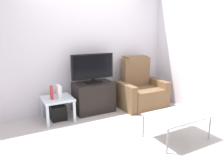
{
  "coord_description": "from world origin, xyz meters",
  "views": [
    {
      "loc": [
        -1.65,
        -3.08,
        1.64
      ],
      "look_at": [
        0.28,
        0.5,
        0.7
      ],
      "focal_mm": 34.85,
      "sensor_mm": 36.0,
      "label": 1
    }
  ],
  "objects_px": {
    "tv_stand": "(94,97)",
    "side_table": "(57,101)",
    "television": "(93,68)",
    "subwoofer_box": "(58,113)",
    "cell_phone": "(182,114)",
    "book_upright": "(52,93)",
    "game_console": "(59,91)",
    "recliner_armchair": "(140,89)",
    "coffee_table": "(177,116)"
  },
  "relations": [
    {
      "from": "recliner_armchair",
      "to": "game_console",
      "type": "xyz_separation_m",
      "value": [
        -1.76,
        0.11,
        0.17
      ]
    },
    {
      "from": "book_upright",
      "to": "cell_phone",
      "type": "distance_m",
      "value": 2.25
    },
    {
      "from": "subwoofer_box",
      "to": "coffee_table",
      "type": "bearing_deg",
      "value": -48.23
    },
    {
      "from": "tv_stand",
      "to": "coffee_table",
      "type": "bearing_deg",
      "value": -68.46
    },
    {
      "from": "coffee_table",
      "to": "recliner_armchair",
      "type": "bearing_deg",
      "value": 75.58
    },
    {
      "from": "television",
      "to": "recliner_armchair",
      "type": "relative_size",
      "value": 0.81
    },
    {
      "from": "subwoofer_box",
      "to": "television",
      "type": "bearing_deg",
      "value": 7.08
    },
    {
      "from": "tv_stand",
      "to": "subwoofer_box",
      "type": "relative_size",
      "value": 2.88
    },
    {
      "from": "tv_stand",
      "to": "game_console",
      "type": "distance_m",
      "value": 0.76
    },
    {
      "from": "game_console",
      "to": "coffee_table",
      "type": "xyz_separation_m",
      "value": [
        1.38,
        -1.59,
        -0.18
      ]
    },
    {
      "from": "tv_stand",
      "to": "book_upright",
      "type": "relative_size",
      "value": 3.27
    },
    {
      "from": "side_table",
      "to": "book_upright",
      "type": "height_order",
      "value": "book_upright"
    },
    {
      "from": "coffee_table",
      "to": "cell_phone",
      "type": "distance_m",
      "value": 0.08
    },
    {
      "from": "tv_stand",
      "to": "recliner_armchair",
      "type": "relative_size",
      "value": 0.72
    },
    {
      "from": "recliner_armchair",
      "to": "side_table",
      "type": "bearing_deg",
      "value": -179.19
    },
    {
      "from": "television",
      "to": "side_table",
      "type": "relative_size",
      "value": 1.63
    },
    {
      "from": "side_table",
      "to": "cell_phone",
      "type": "distance_m",
      "value": 2.19
    },
    {
      "from": "side_table",
      "to": "cell_phone",
      "type": "relative_size",
      "value": 3.6
    },
    {
      "from": "game_console",
      "to": "side_table",
      "type": "bearing_deg",
      "value": -164.05
    },
    {
      "from": "television",
      "to": "side_table",
      "type": "distance_m",
      "value": 0.94
    },
    {
      "from": "recliner_armchair",
      "to": "game_console",
      "type": "distance_m",
      "value": 1.77
    },
    {
      "from": "book_upright",
      "to": "cell_phone",
      "type": "bearing_deg",
      "value": -45.26
    },
    {
      "from": "tv_stand",
      "to": "subwoofer_box",
      "type": "xyz_separation_m",
      "value": [
        -0.76,
        -0.08,
        -0.17
      ]
    },
    {
      "from": "recliner_armchair",
      "to": "side_table",
      "type": "relative_size",
      "value": 2.0
    },
    {
      "from": "television",
      "to": "side_table",
      "type": "xyz_separation_m",
      "value": [
        -0.76,
        -0.09,
        -0.55
      ]
    },
    {
      "from": "television",
      "to": "coffee_table",
      "type": "distance_m",
      "value": 1.88
    },
    {
      "from": "coffee_table",
      "to": "cell_phone",
      "type": "xyz_separation_m",
      "value": [
        0.07,
        -0.03,
        0.03
      ]
    },
    {
      "from": "cell_phone",
      "to": "television",
      "type": "bearing_deg",
      "value": 90.99
    },
    {
      "from": "side_table",
      "to": "book_upright",
      "type": "xyz_separation_m",
      "value": [
        -0.1,
        -0.02,
        0.18
      ]
    },
    {
      "from": "side_table",
      "to": "coffee_table",
      "type": "xyz_separation_m",
      "value": [
        1.41,
        -1.58,
        0.0
      ]
    },
    {
      "from": "television",
      "to": "coffee_table",
      "type": "bearing_deg",
      "value": -68.68
    },
    {
      "from": "recliner_armchair",
      "to": "book_upright",
      "type": "relative_size",
      "value": 4.52
    },
    {
      "from": "television",
      "to": "subwoofer_box",
      "type": "relative_size",
      "value": 3.23
    },
    {
      "from": "book_upright",
      "to": "recliner_armchair",
      "type": "bearing_deg",
      "value": -2.54
    },
    {
      "from": "tv_stand",
      "to": "game_console",
      "type": "relative_size",
      "value": 3.37
    },
    {
      "from": "television",
      "to": "cell_phone",
      "type": "xyz_separation_m",
      "value": [
        0.72,
        -1.71,
        -0.52
      ]
    },
    {
      "from": "television",
      "to": "game_console",
      "type": "bearing_deg",
      "value": -173.36
    },
    {
      "from": "tv_stand",
      "to": "cell_phone",
      "type": "distance_m",
      "value": 1.84
    },
    {
      "from": "television",
      "to": "game_console",
      "type": "relative_size",
      "value": 3.79
    },
    {
      "from": "cell_phone",
      "to": "tv_stand",
      "type": "bearing_deg",
      "value": 91.21
    },
    {
      "from": "book_upright",
      "to": "cell_phone",
      "type": "relative_size",
      "value": 1.59
    },
    {
      "from": "subwoofer_box",
      "to": "side_table",
      "type": "bearing_deg",
      "value": 63.43
    },
    {
      "from": "tv_stand",
      "to": "television",
      "type": "height_order",
      "value": "television"
    },
    {
      "from": "side_table",
      "to": "subwoofer_box",
      "type": "height_order",
      "value": "side_table"
    },
    {
      "from": "tv_stand",
      "to": "side_table",
      "type": "xyz_separation_m",
      "value": [
        -0.76,
        -0.08,
        0.05
      ]
    },
    {
      "from": "game_console",
      "to": "subwoofer_box",
      "type": "bearing_deg",
      "value": -164.05
    },
    {
      "from": "book_upright",
      "to": "television",
      "type": "bearing_deg",
      "value": 7.58
    },
    {
      "from": "subwoofer_box",
      "to": "cell_phone",
      "type": "relative_size",
      "value": 1.81
    },
    {
      "from": "game_console",
      "to": "tv_stand",
      "type": "bearing_deg",
      "value": 5.16
    },
    {
      "from": "tv_stand",
      "to": "television",
      "type": "xyz_separation_m",
      "value": [
        0.0,
        0.02,
        0.61
      ]
    }
  ]
}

